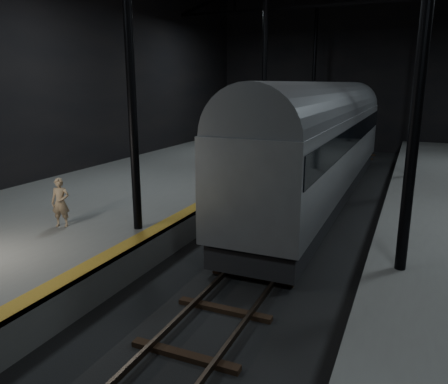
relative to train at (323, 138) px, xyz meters
The scene contains 6 objects.
ground 6.09m from the train, 90.00° to the right, with size 44.00×44.00×0.00m, color black.
platform_left 9.52m from the train, 144.68° to the right, with size 9.00×43.80×1.00m, color #565654.
tactile_strip 6.53m from the train, 121.45° to the right, with size 0.50×43.80×0.01m, color olive.
track 6.05m from the train, 90.00° to the right, with size 2.40×43.00×0.24m.
train is the anchor object (origin of this frame).
woman 11.87m from the train, 121.08° to the right, with size 0.57×0.37×1.55m, color #9D8160.
Camera 1 is at (3.83, -14.75, 5.39)m, focal length 35.00 mm.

